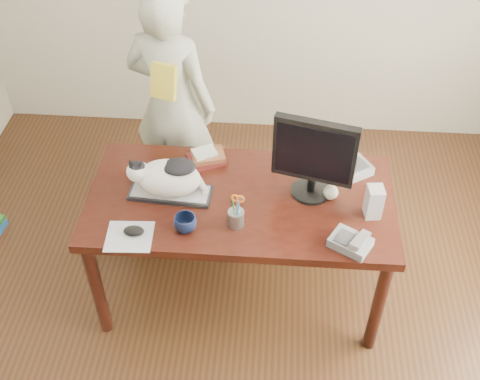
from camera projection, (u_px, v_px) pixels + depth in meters
name	position (u px, v px, depth m)	size (l,w,h in m)	color
room	(229.00, 192.00, 2.28)	(4.50, 4.50, 4.50)	black
desk	(242.00, 207.00, 3.28)	(1.60, 0.80, 0.75)	black
keyboard	(171.00, 193.00, 3.13)	(0.44, 0.19, 0.03)	black
cat	(166.00, 177.00, 3.06)	(0.42, 0.22, 0.24)	white
monitor	(314.00, 155.00, 2.96)	(0.41, 0.25, 0.47)	black
pen_cup	(236.00, 217.00, 2.94)	(0.09, 0.09, 0.21)	gray
mousepad	(129.00, 237.00, 2.92)	(0.24, 0.22, 0.01)	silver
mouse	(134.00, 231.00, 2.92)	(0.11, 0.07, 0.04)	black
coffee_mug	(185.00, 223.00, 2.93)	(0.11, 0.11, 0.09)	black
phone	(351.00, 242.00, 2.86)	(0.23, 0.21, 0.09)	slate
speaker	(374.00, 202.00, 2.98)	(0.09, 0.10, 0.18)	#9E9EA1
baseball	(331.00, 192.00, 3.10)	(0.08, 0.08, 0.08)	beige
book_stack	(207.00, 157.00, 3.32)	(0.24, 0.21, 0.07)	#4E1614
calculator	(353.00, 166.00, 3.27)	(0.22, 0.24, 0.06)	slate
person	(172.00, 104.00, 3.70)	(0.57, 0.37, 1.56)	silver
held_book	(164.00, 81.00, 3.39)	(0.17, 0.13, 0.20)	yellow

